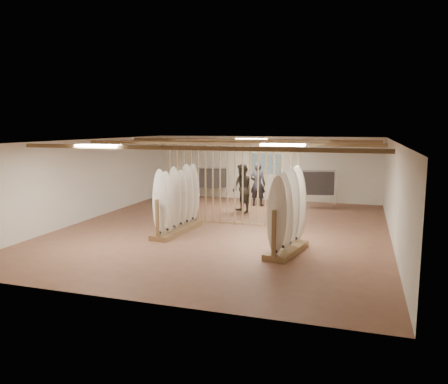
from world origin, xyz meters
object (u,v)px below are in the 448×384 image
(clothing_rack_a, at_px, (212,178))
(shopper_b, at_px, (243,185))
(shopper_a, at_px, (258,181))
(rack_left, at_px, (178,210))
(clothing_rack_b, at_px, (316,183))
(rack_right, at_px, (287,226))

(clothing_rack_a, bearing_deg, shopper_b, -62.62)
(shopper_b, bearing_deg, shopper_a, 122.91)
(rack_left, height_order, clothing_rack_a, rack_left)
(rack_left, bearing_deg, clothing_rack_b, 59.99)
(clothing_rack_b, bearing_deg, shopper_a, 169.96)
(rack_left, relative_size, rack_right, 1.19)
(clothing_rack_a, height_order, shopper_b, shopper_b)
(shopper_a, bearing_deg, rack_left, 72.81)
(clothing_rack_a, height_order, shopper_a, shopper_a)
(rack_right, distance_m, shopper_a, 6.78)
(clothing_rack_b, bearing_deg, shopper_b, -160.13)
(rack_left, height_order, shopper_b, shopper_b)
(clothing_rack_b, height_order, shopper_b, shopper_b)
(clothing_rack_a, xyz_separation_m, clothing_rack_b, (4.70, -0.95, 0.07))
(clothing_rack_b, xyz_separation_m, shopper_b, (-2.56, -1.64, 0.03))
(clothing_rack_a, xyz_separation_m, shopper_b, (2.13, -2.59, 0.10))
(clothing_rack_b, height_order, shopper_a, shopper_a)
(clothing_rack_b, bearing_deg, rack_left, -137.62)
(rack_right, xyz_separation_m, shopper_b, (-2.49, 4.86, 0.33))
(clothing_rack_b, xyz_separation_m, shopper_a, (-2.35, -0.11, 0.00))
(clothing_rack_b, distance_m, shopper_a, 2.35)
(rack_left, distance_m, shopper_b, 3.78)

